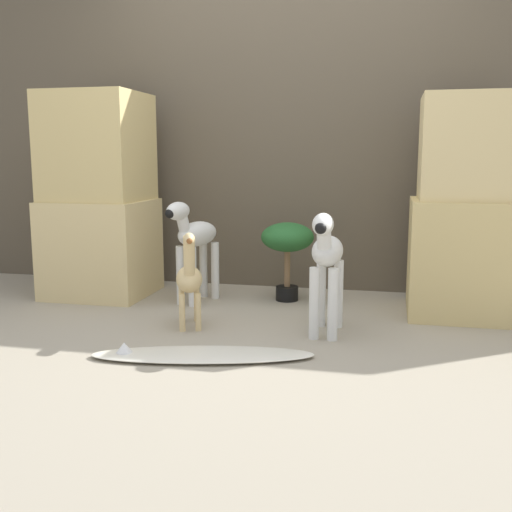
{
  "coord_description": "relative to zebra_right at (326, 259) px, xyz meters",
  "views": [
    {
      "loc": [
        0.77,
        -2.98,
        0.97
      ],
      "look_at": [
        -0.03,
        0.52,
        0.37
      ],
      "focal_mm": 42.0,
      "sensor_mm": 36.0,
      "label": 1
    }
  ],
  "objects": [
    {
      "name": "giraffe_figurine",
      "position": [
        -0.78,
        -0.03,
        -0.13
      ],
      "size": [
        0.24,
        0.41,
        0.57
      ],
      "color": "#E0C184",
      "rests_on": "ground_plane"
    },
    {
      "name": "ground_plane",
      "position": [
        -0.43,
        -0.21,
        -0.42
      ],
      "size": [
        14.0,
        14.0,
        0.0
      ],
      "primitive_type": "plane",
      "color": "#9E937F"
    },
    {
      "name": "potted_palm_front",
      "position": [
        -0.34,
        0.75,
        -0.02
      ],
      "size": [
        0.36,
        0.36,
        0.53
      ],
      "color": "black",
      "rests_on": "ground_plane"
    },
    {
      "name": "rock_pillar_right",
      "position": [
        0.79,
        0.64,
        0.21
      ],
      "size": [
        0.68,
        0.63,
        1.34
      ],
      "color": "#D1B775",
      "rests_on": "ground_plane"
    },
    {
      "name": "rock_pillar_left",
      "position": [
        -1.66,
        0.64,
        0.26
      ],
      "size": [
        0.68,
        0.63,
        1.4
      ],
      "color": "#DBC184",
      "rests_on": "ground_plane"
    },
    {
      "name": "zebra_left",
      "position": [
        -0.94,
        0.55,
        0.0
      ],
      "size": [
        0.28,
        0.5,
        0.69
      ],
      "color": "silver",
      "rests_on": "ground_plane"
    },
    {
      "name": "surfboard",
      "position": [
        -0.55,
        -0.52,
        -0.4
      ],
      "size": [
        1.12,
        0.5,
        0.08
      ],
      "color": "silver",
      "rests_on": "ground_plane"
    },
    {
      "name": "zebra_right",
      "position": [
        0.0,
        0.0,
        0.0
      ],
      "size": [
        0.17,
        0.5,
        0.69
      ],
      "color": "silver",
      "rests_on": "ground_plane"
    },
    {
      "name": "wall_back",
      "position": [
        -0.43,
        1.2,
        0.68
      ],
      "size": [
        6.4,
        0.08,
        2.2
      ],
      "color": "brown",
      "rests_on": "ground_plane"
    }
  ]
}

